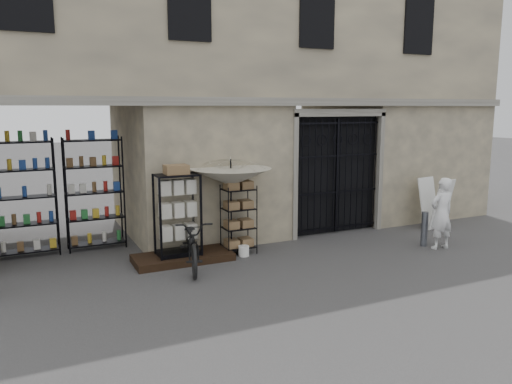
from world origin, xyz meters
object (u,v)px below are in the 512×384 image
steel_bollard (424,229)px  market_umbrella (231,172)px  display_cabinet (178,219)px  white_bucket (244,251)px  wire_rack (239,220)px  shopkeeper (439,248)px  easel_sign (435,204)px  bicycle (193,268)px

steel_bollard → market_umbrella: bearing=162.1°
display_cabinet → white_bucket: (1.37, -0.20, -0.79)m
market_umbrella → steel_bollard: size_ratio=3.10×
display_cabinet → steel_bollard: 5.57m
wire_rack → shopkeeper: 4.57m
wire_rack → easel_sign: bearing=15.4°
wire_rack → bicycle: wire_rack is taller
shopkeeper → display_cabinet: bearing=-13.7°
shopkeeper → easel_sign: size_ratio=1.23×
bicycle → easel_sign: (6.68, 0.37, 0.67)m
wire_rack → steel_bollard: (4.04, -1.30, -0.33)m
easel_sign → shopkeeper: bearing=-140.8°
steel_bollard → white_bucket: bearing=165.4°
wire_rack → display_cabinet: bearing=-160.5°
wire_rack → market_umbrella: (-0.15, 0.05, 1.04)m
easel_sign → wire_rack: bearing=168.2°
bicycle → steel_bollard: bicycle is taller
shopkeeper → easel_sign: easel_sign is taller
market_umbrella → easel_sign: size_ratio=1.89×
white_bucket → bicycle: (-1.23, -0.31, -0.11)m
wire_rack → steel_bollard: wire_rack is taller
display_cabinet → steel_bollard: display_cabinet is taller
market_umbrella → steel_bollard: 4.61m
wire_rack → bicycle: size_ratio=0.77×
wire_rack → steel_bollard: size_ratio=1.88×
bicycle → wire_rack: bearing=38.6°
shopkeeper → bicycle: bearing=-9.0°
market_umbrella → shopkeeper: size_ratio=1.53×
easel_sign → white_bucket: bearing=170.9°
market_umbrella → bicycle: 2.16m
wire_rack → white_bucket: bearing=-71.4°
bicycle → steel_bollard: bearing=6.0°
bicycle → steel_bollard: 5.33m
wire_rack → steel_bollard: 4.26m
white_bucket → steel_bollard: (4.03, -1.05, 0.29)m
market_umbrella → white_bucket: (0.15, -0.31, -1.66)m
white_bucket → shopkeeper: bearing=-18.0°
white_bucket → shopkeeper: 4.42m
display_cabinet → bicycle: size_ratio=0.92×
wire_rack → steel_bollard: bearing=-0.5°
market_umbrella → white_bucket: bearing=-63.3°
display_cabinet → shopkeeper: size_ratio=1.12×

